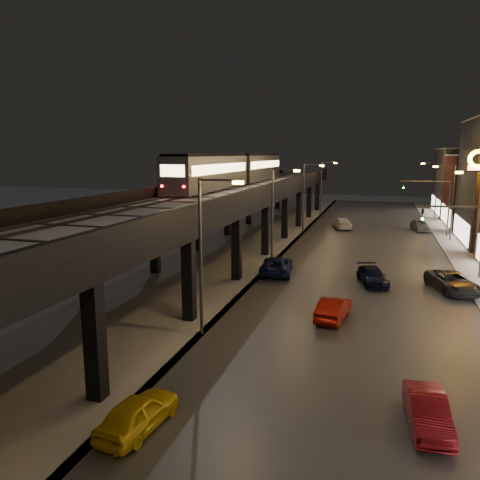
# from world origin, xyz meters

# --- Properties ---
(road_surface) EXTENTS (17.00, 120.00, 0.06)m
(road_surface) POSITION_xyz_m (7.50, 35.00, 0.03)
(road_surface) COLOR #46474D
(road_surface) RESTS_ON ground
(sidewalk_right) EXTENTS (4.00, 120.00, 0.14)m
(sidewalk_right) POSITION_xyz_m (17.50, 35.00, 0.07)
(sidewalk_right) COLOR #9FA1A8
(sidewalk_right) RESTS_ON ground
(under_viaduct_pavement) EXTENTS (11.00, 120.00, 0.06)m
(under_viaduct_pavement) POSITION_xyz_m (-6.00, 35.00, 0.03)
(under_viaduct_pavement) COLOR #9FA1A8
(under_viaduct_pavement) RESTS_ON ground
(elevated_viaduct) EXTENTS (9.00, 100.00, 6.30)m
(elevated_viaduct) POSITION_xyz_m (-6.00, 31.84, 5.62)
(elevated_viaduct) COLOR black
(elevated_viaduct) RESTS_ON ground
(viaduct_trackbed) EXTENTS (8.40, 100.00, 0.32)m
(viaduct_trackbed) POSITION_xyz_m (-6.01, 31.97, 6.39)
(viaduct_trackbed) COLOR #B2B7C1
(viaduct_trackbed) RESTS_ON elevated_viaduct
(viaduct_parapet_streetside) EXTENTS (0.30, 100.00, 1.10)m
(viaduct_parapet_streetside) POSITION_xyz_m (-1.65, 32.00, 6.85)
(viaduct_parapet_streetside) COLOR black
(viaduct_parapet_streetside) RESTS_ON elevated_viaduct
(viaduct_parapet_far) EXTENTS (0.30, 100.00, 1.10)m
(viaduct_parapet_far) POSITION_xyz_m (-10.35, 32.00, 6.85)
(viaduct_parapet_far) COLOR black
(viaduct_parapet_far) RESTS_ON elevated_viaduct
(building_f) EXTENTS (12.20, 16.20, 11.16)m
(building_f) POSITION_xyz_m (23.99, 76.00, 5.58)
(building_f) COLOR #323134
(building_f) RESTS_ON ground
(streetlight_left_1) EXTENTS (2.57, 0.28, 9.00)m
(streetlight_left_1) POSITION_xyz_m (-0.43, 13.00, 5.24)
(streetlight_left_1) COLOR #38383A
(streetlight_left_1) RESTS_ON ground
(streetlight_left_2) EXTENTS (2.57, 0.28, 9.00)m
(streetlight_left_2) POSITION_xyz_m (-0.43, 31.00, 5.24)
(streetlight_left_2) COLOR #38383A
(streetlight_left_2) RESTS_ON ground
(streetlight_left_3) EXTENTS (2.57, 0.28, 9.00)m
(streetlight_left_3) POSITION_xyz_m (-0.43, 49.00, 5.24)
(streetlight_left_3) COLOR #38383A
(streetlight_left_3) RESTS_ON ground
(streetlight_right_3) EXTENTS (2.56, 0.28, 9.00)m
(streetlight_right_3) POSITION_xyz_m (16.73, 49.00, 5.24)
(streetlight_right_3) COLOR #38383A
(streetlight_right_3) RESTS_ON ground
(streetlight_left_4) EXTENTS (2.57, 0.28, 9.00)m
(streetlight_left_4) POSITION_xyz_m (-0.43, 67.00, 5.24)
(streetlight_left_4) COLOR #38383A
(streetlight_left_4) RESTS_ON ground
(streetlight_right_4) EXTENTS (2.56, 0.28, 9.00)m
(streetlight_right_4) POSITION_xyz_m (16.73, 67.00, 5.24)
(streetlight_right_4) COLOR #38383A
(streetlight_right_4) RESTS_ON ground
(traffic_light_rig_b) EXTENTS (6.10, 0.34, 7.00)m
(traffic_light_rig_b) POSITION_xyz_m (15.84, 52.00, 4.50)
(traffic_light_rig_b) COLOR #38383A
(traffic_light_rig_b) RESTS_ON ground
(subway_train) EXTENTS (3.06, 37.48, 3.66)m
(subway_train) POSITION_xyz_m (-8.50, 45.04, 8.44)
(subway_train) COLOR gray
(subway_train) RESTS_ON viaduct_trackbed
(car_taxi) EXTENTS (2.00, 4.08, 1.34)m
(car_taxi) POSITION_xyz_m (0.48, 3.44, 0.67)
(car_taxi) COLOR yellow
(car_taxi) RESTS_ON ground
(car_near_white) EXTENTS (2.02, 4.40, 1.40)m
(car_near_white) POSITION_xyz_m (6.32, 17.64, 0.70)
(car_near_white) COLOR #7A0C04
(car_near_white) RESTS_ON ground
(car_mid_silver) EXTENTS (3.23, 5.76, 1.52)m
(car_mid_silver) POSITION_xyz_m (0.51, 27.61, 0.76)
(car_mid_silver) COLOR #111B4B
(car_mid_silver) RESTS_ON ground
(car_mid_dark) EXTENTS (3.53, 5.54, 1.49)m
(car_mid_dark) POSITION_xyz_m (3.84, 54.40, 0.75)
(car_mid_dark) COLOR white
(car_mid_dark) RESTS_ON ground
(car_onc_silver) EXTENTS (1.71, 4.03, 1.29)m
(car_onc_silver) POSITION_xyz_m (10.90, 6.72, 0.65)
(car_onc_silver) COLOR maroon
(car_onc_silver) RESTS_ON ground
(car_onc_dark) EXTENTS (3.98, 5.85, 1.49)m
(car_onc_dark) POSITION_xyz_m (14.28, 26.33, 0.74)
(car_onc_dark) COLOR #373B41
(car_onc_dark) RESTS_ON ground
(car_onc_white) EXTENTS (2.97, 4.87, 1.32)m
(car_onc_white) POSITION_xyz_m (8.50, 26.67, 0.66)
(car_onc_white) COLOR black
(car_onc_white) RESTS_ON ground
(car_onc_red) EXTENTS (2.55, 4.66, 1.50)m
(car_onc_red) POSITION_xyz_m (14.05, 55.79, 0.75)
(car_onc_red) COLOR gray
(car_onc_red) RESTS_ON ground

